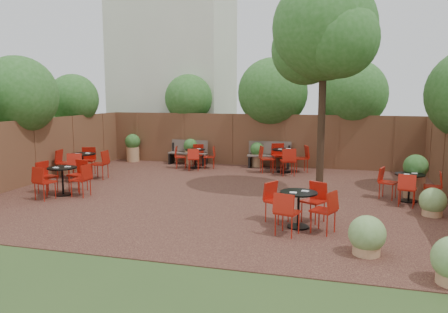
# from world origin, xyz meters

# --- Properties ---
(ground) EXTENTS (80.00, 80.00, 0.00)m
(ground) POSITION_xyz_m (0.00, 0.00, 0.00)
(ground) COLOR #354F23
(ground) RESTS_ON ground
(courtyard_paving) EXTENTS (12.00, 10.00, 0.02)m
(courtyard_paving) POSITION_xyz_m (0.00, 0.00, 0.01)
(courtyard_paving) COLOR #321714
(courtyard_paving) RESTS_ON ground
(fence_back) EXTENTS (12.00, 0.08, 2.00)m
(fence_back) POSITION_xyz_m (0.00, 5.00, 1.00)
(fence_back) COLOR brown
(fence_back) RESTS_ON ground
(fence_left) EXTENTS (0.08, 10.00, 2.00)m
(fence_left) POSITION_xyz_m (-6.00, 0.00, 1.00)
(fence_left) COLOR brown
(fence_left) RESTS_ON ground
(neighbour_building) EXTENTS (5.00, 4.00, 8.00)m
(neighbour_building) POSITION_xyz_m (-4.50, 8.00, 4.00)
(neighbour_building) COLOR beige
(neighbour_building) RESTS_ON ground
(overhang_foliage) EXTENTS (15.65, 10.65, 2.70)m
(overhang_foliage) POSITION_xyz_m (-0.52, 3.03, 2.73)
(overhang_foliage) COLOR #295E1E
(overhang_foliage) RESTS_ON ground
(courtyard_tree) EXTENTS (2.89, 2.80, 5.87)m
(courtyard_tree) POSITION_xyz_m (2.60, 0.84, 4.32)
(courtyard_tree) COLOR black
(courtyard_tree) RESTS_ON courtyard_paving
(park_bench_left) EXTENTS (1.55, 0.59, 0.94)m
(park_bench_left) POSITION_xyz_m (-2.64, 4.63, 0.51)
(park_bench_left) COLOR brown
(park_bench_left) RESTS_ON courtyard_paving
(park_bench_right) EXTENTS (1.63, 0.64, 0.98)m
(park_bench_right) POSITION_xyz_m (0.56, 4.63, 0.53)
(park_bench_right) COLOR brown
(park_bench_right) RESTS_ON courtyard_paving
(bistro_tables) EXTENTS (11.51, 7.97, 0.95)m
(bistro_tables) POSITION_xyz_m (-0.66, 0.93, 0.47)
(bistro_tables) COLOR black
(bistro_tables) RESTS_ON courtyard_paving
(planters) EXTENTS (10.78, 4.36, 1.17)m
(planters) POSITION_xyz_m (-0.32, 3.44, 0.60)
(planters) COLOR tan
(planters) RESTS_ON courtyard_paving
(low_shrubs) EXTENTS (2.18, 4.47, 0.72)m
(low_shrubs) POSITION_xyz_m (4.55, -3.27, 0.35)
(low_shrubs) COLOR tan
(low_shrubs) RESTS_ON courtyard_paving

